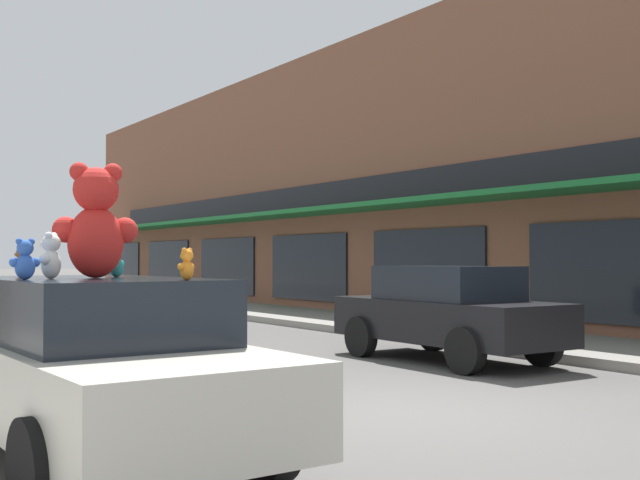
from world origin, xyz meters
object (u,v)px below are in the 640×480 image
plush_art_car (89,362)px  parked_car_far_center (447,311)px  teddy_bear_orange (187,265)px  teddy_bear_teal (116,261)px  teddy_bear_brown (22,262)px  teddy_bear_giant (96,222)px  teddy_bear_blue (25,260)px  teddy_bear_white (51,256)px

plush_art_car → parked_car_far_center: size_ratio=1.17×
plush_art_car → teddy_bear_orange: 1.43m
plush_art_car → teddy_bear_teal: size_ratio=16.88×
teddy_bear_orange → teddy_bear_brown: 1.96m
teddy_bear_giant → parked_car_far_center: 7.52m
teddy_bear_blue → teddy_bear_white: bearing=-144.9°
teddy_bear_white → teddy_bear_blue: 0.29m
teddy_bear_giant → teddy_bear_teal: size_ratio=3.39×
teddy_bear_orange → teddy_bear_blue: teddy_bear_blue is taller
teddy_bear_giant → teddy_bear_teal: teddy_bear_giant is taller
teddy_bear_teal → teddy_bear_blue: bearing=-1.1°
teddy_bear_giant → parked_car_far_center: teddy_bear_giant is taller
teddy_bear_white → parked_car_far_center: teddy_bear_white is taller
teddy_bear_orange → parked_car_far_center: size_ratio=0.06×
teddy_bear_giant → teddy_bear_white: size_ratio=2.59×
plush_art_car → teddy_bear_giant: bearing=-17.2°
plush_art_car → teddy_bear_brown: (-0.39, 0.68, 0.82)m
teddy_bear_blue → teddy_bear_teal: bearing=-150.3°
teddy_bear_giant → teddy_bear_blue: size_ratio=3.03×
plush_art_car → teddy_bear_blue: 1.08m
teddy_bear_blue → teddy_bear_brown: 1.01m
parked_car_far_center → teddy_bear_brown: bearing=-161.3°
teddy_bear_white → teddy_bear_brown: bearing=-141.2°
teddy_bear_giant → teddy_bear_teal: 0.46m
teddy_bear_white → teddy_bear_teal: (0.65, 0.34, -0.04)m
teddy_bear_blue → parked_car_far_center: 8.17m
teddy_bear_teal → parked_car_far_center: size_ratio=0.07×
teddy_bear_orange → teddy_bear_white: 1.22m
teddy_bear_orange → teddy_bear_blue: 1.26m
teddy_bear_blue → teddy_bear_orange: bearing=139.3°
teddy_bear_teal → parked_car_far_center: (6.49, 2.90, -0.83)m
teddy_bear_orange → parked_car_far_center: 7.72m
teddy_bear_white → teddy_bear_blue: bearing=-18.1°
teddy_bear_white → teddy_bear_brown: size_ratio=1.38×
teddy_bear_teal → parked_car_far_center: 7.16m
plush_art_car → parked_car_far_center: (6.78, 3.11, 0.01)m
plush_art_car → teddy_bear_giant: 1.16m
teddy_bear_white → teddy_bear_brown: (-0.03, 0.82, -0.05)m
teddy_bear_white → plush_art_car: bearing=147.8°
teddy_bear_teal → parked_car_far_center: bearing=173.0°
plush_art_car → teddy_bear_teal: bearing=33.0°
teddy_bear_giant → teddy_bear_orange: teddy_bear_giant is taller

